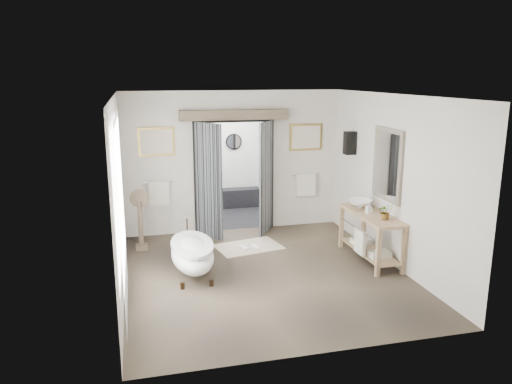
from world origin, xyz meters
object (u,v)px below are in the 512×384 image
rug (249,247)px  basin (360,204)px  clawfoot_tub (192,253)px  vanity (370,233)px

rug → basin: size_ratio=2.67×
clawfoot_tub → rug: (1.19, 1.07, -0.36)m
basin → clawfoot_tub: bearing=-152.5°
clawfoot_tub → rug: 1.64m
vanity → basin: 0.58m
clawfoot_tub → basin: size_ratio=3.38×
clawfoot_tub → basin: 3.15m
clawfoot_tub → vanity: 3.11m
clawfoot_tub → vanity: (3.11, -0.09, 0.14)m
vanity → rug: bearing=148.9°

